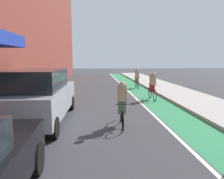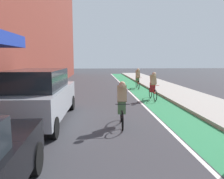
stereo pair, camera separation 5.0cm
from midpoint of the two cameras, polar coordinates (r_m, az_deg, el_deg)
The scene contains 8 objects.
ground_plane at distance 13.96m, azimuth -2.52°, elevation -1.57°, with size 80.52×80.52×0.00m, color #38383D.
bike_lane_paint at distance 16.27m, azimuth 7.26°, elevation -0.23°, with size 1.60×36.60×0.00m, color #2D8451.
lane_divider_stripe at distance 16.11m, azimuth 4.13°, elevation -0.27°, with size 0.12×36.60×0.00m, color white.
sidewalk_right at distance 16.88m, azimuth 14.82°, elevation 0.10°, with size 2.94×36.60×0.14m, color #A8A59E.
parked_suv_silver at distance 8.37m, azimuth -19.03°, elevation -1.48°, with size 2.14×4.84×1.98m.
cyclist_mid at distance 7.48m, azimuth 2.50°, elevation -3.78°, with size 0.48×1.71×1.61m.
cyclist_trailing at distance 12.64m, azimuth 10.67°, elevation 0.98°, with size 0.48×1.72×1.61m.
cyclist_far at distance 17.37m, azimuth 6.61°, elevation 3.13°, with size 0.48×1.73×1.62m.
Camera 1 is at (-0.54, 0.56, 2.35)m, focal length 34.12 mm.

